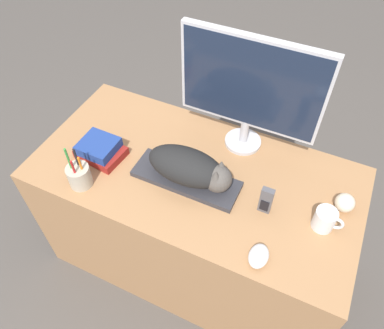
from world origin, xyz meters
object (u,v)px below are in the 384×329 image
keyboard (186,179)px  phone (266,200)px  baseball (345,203)px  cat (191,168)px  monitor (251,88)px  pen_cup (79,175)px  book_stack (100,150)px  computer_mouse (259,256)px  coffee_mug (325,219)px

keyboard → phone: size_ratio=3.51×
baseball → cat: bearing=-167.0°
monitor → phone: (0.20, -0.30, -0.25)m
baseball → pen_cup: bearing=-161.6°
baseball → book_stack: size_ratio=0.36×
pen_cup → cat: bearing=25.8°
cat → computer_mouse: (0.36, -0.21, -0.07)m
computer_mouse → baseball: size_ratio=1.31×
cat → book_stack: bearing=-175.7°
coffee_mug → phone: phone is taller
baseball → phone: (-0.27, -0.14, 0.02)m
monitor → computer_mouse: monitor is taller
keyboard → coffee_mug: (0.55, 0.02, 0.03)m
monitor → coffee_mug: (0.42, -0.28, -0.26)m
baseball → book_stack: book_stack is taller
coffee_mug → baseball: (0.05, 0.11, -0.01)m
cat → coffee_mug: cat is taller
phone → baseball: bearing=26.6°
phone → book_stack: 0.73m
coffee_mug → pen_cup: 0.96m
coffee_mug → baseball: coffee_mug is taller
pen_cup → book_stack: pen_cup is taller
computer_mouse → coffee_mug: size_ratio=0.89×
book_stack → keyboard: bearing=4.6°
pen_cup → phone: bearing=15.1°
keyboard → cat: (0.02, -0.00, 0.08)m
baseball → phone: phone is taller
keyboard → book_stack: (-0.40, -0.03, 0.03)m
keyboard → baseball: (0.61, 0.13, 0.03)m
computer_mouse → book_stack: book_stack is taller
baseball → computer_mouse: bearing=-123.5°
cat → baseball: bearing=13.0°
phone → book_stack: bearing=-177.7°
monitor → pen_cup: (-0.51, -0.50, -0.26)m
monitor → coffee_mug: 0.57m
computer_mouse → book_stack: (-0.77, 0.18, 0.02)m
cat → pen_cup: bearing=-154.2°
coffee_mug → phone: size_ratio=0.88×
pen_cup → book_stack: size_ratio=0.98×
baseball → phone: size_ratio=0.59×
phone → monitor: bearing=123.1°
keyboard → phone: bearing=-0.4°
baseball → coffee_mug: bearing=-114.8°
keyboard → computer_mouse: (0.38, -0.21, 0.01)m
baseball → book_stack: (-1.00, -0.17, 0.00)m
computer_mouse → baseball: (0.23, 0.34, 0.02)m
pen_cup → baseball: bearing=18.4°
coffee_mug → baseball: size_ratio=1.48×
baseball → book_stack: bearing=-170.6°
pen_cup → book_stack: 0.16m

